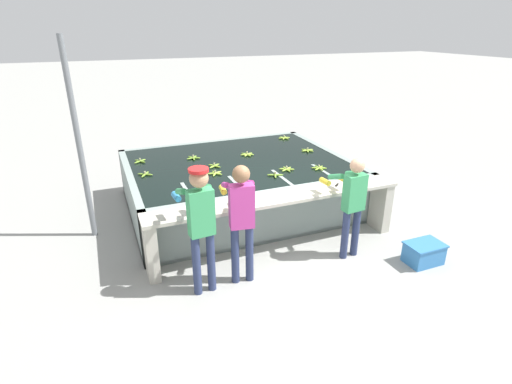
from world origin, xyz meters
TOP-DOWN VIEW (x-y plane):
  - ground_plane at (0.00, 0.00)m, footprint 80.00×80.00m
  - wash_tank at (-0.00, 2.05)m, footprint 4.09×3.24m
  - work_ledge at (0.00, 0.23)m, footprint 4.09×0.45m
  - worker_0 at (-1.36, -0.35)m, footprint 0.44×0.74m
  - worker_1 at (-0.80, -0.31)m, footprint 0.47×0.74m
  - worker_2 at (0.93, -0.32)m, footprint 0.44×0.72m
  - banana_bunch_floating_0 at (0.33, 1.08)m, footprint 0.27×0.27m
  - banana_bunch_floating_1 at (1.54, 3.21)m, footprint 0.28×0.27m
  - banana_bunch_floating_2 at (-0.74, 2.55)m, footprint 0.28×0.27m
  - banana_bunch_floating_3 at (1.56, 2.15)m, footprint 0.28×0.27m
  - banana_bunch_floating_4 at (-0.96, 1.30)m, footprint 0.28×0.27m
  - banana_bunch_floating_5 at (-0.60, 1.55)m, footprint 0.28×0.27m
  - banana_bunch_floating_6 at (-1.72, 2.73)m, footprint 0.25×0.25m
  - banana_bunch_floating_7 at (-0.50, 1.93)m, footprint 0.25×0.25m
  - banana_bunch_floating_8 at (1.21, 1.11)m, footprint 0.26×0.28m
  - banana_bunch_floating_9 at (-1.73, 1.96)m, footprint 0.26×0.26m
  - banana_bunch_floating_10 at (0.31, 2.36)m, footprint 0.28×0.28m
  - banana_bunch_floating_11 at (0.65, 1.27)m, footprint 0.26×0.28m
  - knife_0 at (1.12, 0.34)m, footprint 0.28×0.25m
  - crate at (1.86, -0.94)m, footprint 0.55×0.39m
  - support_post_left at (-2.68, 1.85)m, footprint 0.09×0.09m

SIDE VIEW (x-z plane):
  - ground_plane at x=0.00m, z-range 0.00..0.00m
  - crate at x=1.86m, z-range 0.00..0.33m
  - wash_tank at x=0.00m, z-range -0.01..0.91m
  - work_ledge at x=0.00m, z-range 0.18..1.09m
  - knife_0 at x=1.12m, z-range 0.91..0.93m
  - banana_bunch_floating_10 at x=0.31m, z-range 0.89..0.96m
  - banana_bunch_floating_1 at x=1.54m, z-range 0.89..0.96m
  - banana_bunch_floating_3 at x=1.56m, z-range 0.89..0.96m
  - banana_bunch_floating_4 at x=-0.96m, z-range 0.89..0.96m
  - banana_bunch_floating_8 at x=1.21m, z-range 0.89..0.96m
  - banana_bunch_floating_11 at x=0.65m, z-range 0.89..0.96m
  - banana_bunch_floating_2 at x=-0.74m, z-range 0.89..0.97m
  - banana_bunch_floating_5 at x=-0.60m, z-range 0.89..0.97m
  - banana_bunch_floating_0 at x=0.33m, z-range 0.89..0.97m
  - banana_bunch_floating_6 at x=-1.72m, z-range 0.89..0.97m
  - banana_bunch_floating_7 at x=-0.50m, z-range 0.89..0.97m
  - banana_bunch_floating_9 at x=-1.73m, z-range 0.89..0.97m
  - worker_2 at x=0.93m, z-range 0.15..1.73m
  - worker_1 at x=-0.80m, z-range 0.17..1.87m
  - worker_0 at x=-1.36m, z-range 0.20..1.95m
  - support_post_left at x=-2.68m, z-range 0.00..3.20m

